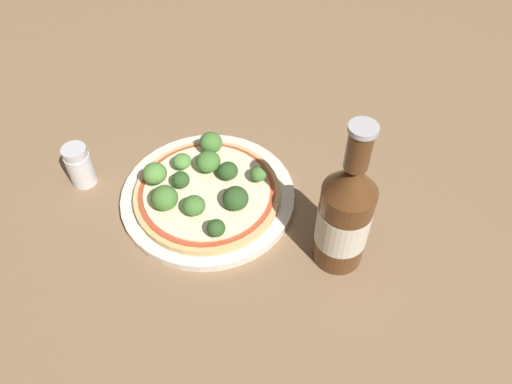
# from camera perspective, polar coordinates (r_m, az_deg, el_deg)

# --- Properties ---
(ground_plane) EXTENTS (3.00, 3.00, 0.00)m
(ground_plane) POSITION_cam_1_polar(r_m,az_deg,el_deg) (0.71, -5.45, -0.78)
(ground_plane) COLOR #846647
(plate) EXTENTS (0.24, 0.24, 0.01)m
(plate) POSITION_cam_1_polar(r_m,az_deg,el_deg) (0.70, -5.74, -0.75)
(plate) COLOR silver
(plate) RESTS_ON ground_plane
(pizza) EXTENTS (0.20, 0.20, 0.01)m
(pizza) POSITION_cam_1_polar(r_m,az_deg,el_deg) (0.69, -5.75, -0.08)
(pizza) COLOR tan
(pizza) RESTS_ON plate
(broccoli_floret_0) EXTENTS (0.03, 0.03, 0.03)m
(broccoli_floret_0) POSITION_cam_1_polar(r_m,az_deg,el_deg) (0.65, -2.35, -0.73)
(broccoli_floret_0) COLOR #89A866
(broccoli_floret_0) RESTS_ON pizza
(broccoli_floret_1) EXTENTS (0.03, 0.03, 0.03)m
(broccoli_floret_1) POSITION_cam_1_polar(r_m,az_deg,el_deg) (0.69, -5.79, 3.49)
(broccoli_floret_1) COLOR #89A866
(broccoli_floret_1) RESTS_ON pizza
(broccoli_floret_2) EXTENTS (0.03, 0.03, 0.03)m
(broccoli_floret_2) POSITION_cam_1_polar(r_m,az_deg,el_deg) (0.72, -4.81, 5.63)
(broccoli_floret_2) COLOR #89A866
(broccoli_floret_2) RESTS_ON pizza
(broccoli_floret_3) EXTENTS (0.03, 0.03, 0.03)m
(broccoli_floret_3) POSITION_cam_1_polar(r_m,az_deg,el_deg) (0.65, -7.10, -1.56)
(broccoli_floret_3) COLOR #89A866
(broccoli_floret_3) RESTS_ON pizza
(broccoli_floret_4) EXTENTS (0.04, 0.04, 0.03)m
(broccoli_floret_4) POSITION_cam_1_polar(r_m,az_deg,el_deg) (0.66, -10.41, -0.67)
(broccoli_floret_4) COLOR #89A866
(broccoli_floret_4) RESTS_ON pizza
(broccoli_floret_5) EXTENTS (0.02, 0.02, 0.02)m
(broccoli_floret_5) POSITION_cam_1_polar(r_m,az_deg,el_deg) (0.68, 0.31, 2.07)
(broccoli_floret_5) COLOR #89A866
(broccoli_floret_5) RESTS_ON pizza
(broccoli_floret_6) EXTENTS (0.03, 0.03, 0.02)m
(broccoli_floret_6) POSITION_cam_1_polar(r_m,az_deg,el_deg) (0.70, -8.46, 3.48)
(broccoli_floret_6) COLOR #89A866
(broccoli_floret_6) RESTS_ON pizza
(broccoli_floret_7) EXTENTS (0.03, 0.03, 0.03)m
(broccoli_floret_7) POSITION_cam_1_polar(r_m,az_deg,el_deg) (0.69, -11.49, 2.09)
(broccoli_floret_7) COLOR #89A866
(broccoli_floret_7) RESTS_ON pizza
(broccoli_floret_8) EXTENTS (0.02, 0.02, 0.02)m
(broccoli_floret_8) POSITION_cam_1_polar(r_m,az_deg,el_deg) (0.68, -8.55, 1.64)
(broccoli_floret_8) COLOR #89A866
(broccoli_floret_8) RESTS_ON pizza
(broccoli_floret_9) EXTENTS (0.02, 0.02, 0.03)m
(broccoli_floret_9) POSITION_cam_1_polar(r_m,az_deg,el_deg) (0.62, -4.58, -4.14)
(broccoli_floret_9) COLOR #89A866
(broccoli_floret_9) RESTS_ON pizza
(broccoli_floret_10) EXTENTS (0.03, 0.03, 0.03)m
(broccoli_floret_10) POSITION_cam_1_polar(r_m,az_deg,el_deg) (0.69, -3.22, 2.43)
(broccoli_floret_10) COLOR #89A866
(broccoli_floret_10) RESTS_ON pizza
(beer_bottle) EXTENTS (0.06, 0.06, 0.22)m
(beer_bottle) POSITION_cam_1_polar(r_m,az_deg,el_deg) (0.59, 10.13, -2.56)
(beer_bottle) COLOR #563319
(beer_bottle) RESTS_ON ground_plane
(pepper_shaker) EXTENTS (0.04, 0.04, 0.06)m
(pepper_shaker) POSITION_cam_1_polar(r_m,az_deg,el_deg) (0.74, -19.52, 2.86)
(pepper_shaker) COLOR silver
(pepper_shaker) RESTS_ON ground_plane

